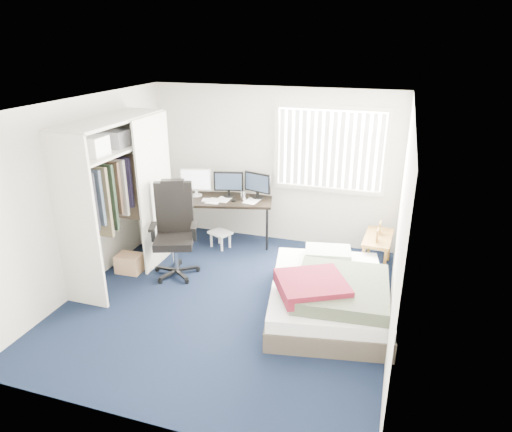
{
  "coord_description": "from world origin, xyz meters",
  "views": [
    {
      "loc": [
        1.88,
        -4.75,
        3.21
      ],
      "look_at": [
        0.25,
        0.4,
        1.06
      ],
      "focal_mm": 32.0,
      "sensor_mm": 36.0,
      "label": 1
    }
  ],
  "objects_px": {
    "desk": "(225,197)",
    "nightstand": "(378,240)",
    "office_chair": "(175,239)",
    "bed": "(329,294)"
  },
  "relations": [
    {
      "from": "desk",
      "to": "bed",
      "type": "distance_m",
      "value": 2.61
    },
    {
      "from": "office_chair",
      "to": "bed",
      "type": "xyz_separation_m",
      "value": [
        2.27,
        -0.4,
        -0.25
      ]
    },
    {
      "from": "nightstand",
      "to": "desk",
      "type": "bearing_deg",
      "value": 173.81
    },
    {
      "from": "office_chair",
      "to": "desk",
      "type": "bearing_deg",
      "value": 76.54
    },
    {
      "from": "desk",
      "to": "office_chair",
      "type": "bearing_deg",
      "value": -103.46
    },
    {
      "from": "bed",
      "to": "office_chair",
      "type": "bearing_deg",
      "value": 169.93
    },
    {
      "from": "desk",
      "to": "nightstand",
      "type": "relative_size",
      "value": 2.13
    },
    {
      "from": "office_chair",
      "to": "nightstand",
      "type": "relative_size",
      "value": 1.75
    },
    {
      "from": "nightstand",
      "to": "office_chair",
      "type": "bearing_deg",
      "value": -160.67
    },
    {
      "from": "office_chair",
      "to": "bed",
      "type": "distance_m",
      "value": 2.32
    }
  ]
}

